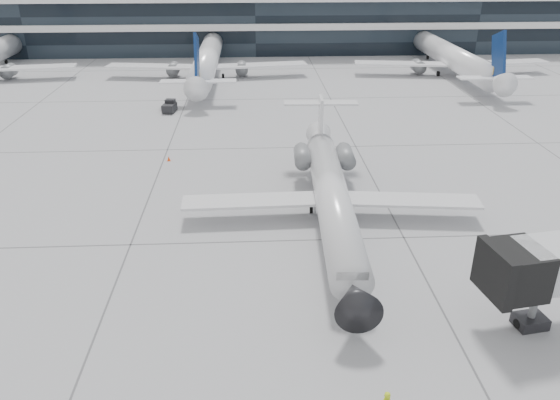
{
  "coord_description": "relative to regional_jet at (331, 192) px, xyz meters",
  "views": [
    {
      "loc": [
        -1.02,
        -34.73,
        19.74
      ],
      "look_at": [
        0.9,
        1.5,
        2.6
      ],
      "focal_mm": 35.0,
      "sensor_mm": 36.0,
      "label": 1
    }
  ],
  "objects": [
    {
      "name": "terminal",
      "position": [
        -4.98,
        78.7,
        2.71
      ],
      "size": [
        170.0,
        22.0,
        10.0
      ],
      "primitive_type": "cube",
      "color": "black",
      "rests_on": "ground"
    },
    {
      "name": "bg_jet_right",
      "position": [
        27.02,
        51.7,
        -2.29
      ],
      "size": [
        32.0,
        40.0,
        9.6
      ],
      "primitive_type": null,
      "color": "white",
      "rests_on": "ground"
    },
    {
      "name": "bg_jet_center",
      "position": [
        -12.98,
        51.7,
        -2.29
      ],
      "size": [
        32.0,
        40.0,
        9.6
      ],
      "primitive_type": null,
      "color": "white",
      "rests_on": "ground"
    },
    {
      "name": "regional_jet",
      "position": [
        0.0,
        0.0,
        0.0
      ],
      "size": [
        23.26,
        29.0,
        6.7
      ],
      "rotation": [
        0.0,
        0.0,
        -0.04
      ],
      "color": "silver",
      "rests_on": "ground"
    },
    {
      "name": "traffic_cone",
      "position": [
        -14.41,
        13.47,
        -2.06
      ],
      "size": [
        0.35,
        0.35,
        0.49
      ],
      "rotation": [
        0.0,
        0.0,
        -0.04
      ],
      "color": "#F9440D",
      "rests_on": "ground"
    },
    {
      "name": "ground",
      "position": [
        -4.98,
        -3.3,
        -2.29
      ],
      "size": [
        220.0,
        220.0,
        0.0
      ],
      "primitive_type": "plane",
      "color": "#99999C",
      "rests_on": "ground"
    },
    {
      "name": "far_tug",
      "position": [
        -16.55,
        31.06,
        -1.6
      ],
      "size": [
        1.77,
        2.59,
        1.52
      ],
      "rotation": [
        0.0,
        0.0,
        -0.16
      ],
      "color": "black",
      "rests_on": "ground"
    }
  ]
}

